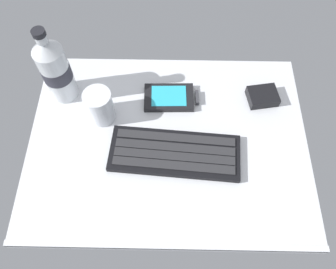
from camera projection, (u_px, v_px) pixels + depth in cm
name	position (u px, v px, depth cm)	size (l,w,h in cm)	color
ground_plane	(168.00, 143.00, 77.91)	(64.00, 48.00, 2.80)	silver
keyboard	(175.00, 153.00, 74.77)	(29.74, 13.15, 1.70)	black
handheld_device	(172.00, 98.00, 81.95)	(12.94, 7.91, 1.50)	black
juice_cup	(100.00, 107.00, 76.89)	(6.40, 6.40, 8.50)	silver
water_bottle	(55.00, 70.00, 75.57)	(6.73, 6.73, 20.80)	silver
charger_block	(262.00, 96.00, 81.54)	(7.00, 5.60, 2.40)	black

